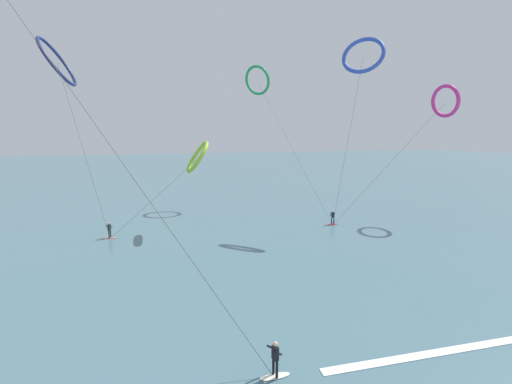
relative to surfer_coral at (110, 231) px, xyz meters
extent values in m
cube|color=#476B75|center=(11.84, 71.69, -0.78)|extent=(400.00, 200.00, 0.08)
ellipsoid|color=#EA7260|center=(0.00, -0.01, -0.71)|extent=(1.40, 0.40, 0.06)
cylinder|color=#1E2823|center=(0.05, 0.12, -0.28)|extent=(0.12, 0.12, 0.80)
cylinder|color=#1E2823|center=(-0.05, -0.14, -0.28)|extent=(0.12, 0.12, 0.80)
cube|color=#1E2823|center=(0.00, -0.01, 0.43)|extent=(0.31, 0.37, 0.62)
sphere|color=tan|center=(0.00, -0.01, 0.85)|extent=(0.22, 0.22, 0.22)
cylinder|color=#1E2823|center=(0.09, 0.31, 0.48)|extent=(0.50, 0.28, 0.39)
cylinder|color=#1E2823|center=(-0.09, -0.09, 0.48)|extent=(0.50, 0.28, 0.39)
ellipsoid|color=silver|center=(9.46, -24.16, -0.71)|extent=(1.40, 0.40, 0.06)
cylinder|color=black|center=(9.43, -24.02, -0.28)|extent=(0.12, 0.12, 0.80)
cylinder|color=black|center=(9.49, -24.29, -0.28)|extent=(0.12, 0.12, 0.80)
cube|color=black|center=(9.46, -24.16, 0.43)|extent=(0.27, 0.36, 0.62)
sphere|color=tan|center=(9.46, -24.16, 0.85)|extent=(0.22, 0.22, 0.22)
cylinder|color=black|center=(9.41, -23.82, 0.48)|extent=(0.51, 0.20, 0.39)
cylinder|color=black|center=(9.51, -24.25, 0.48)|extent=(0.51, 0.20, 0.39)
ellipsoid|color=red|center=(24.88, -1.80, -0.71)|extent=(1.40, 0.40, 0.06)
cylinder|color=#191E38|center=(24.97, -1.90, -0.28)|extent=(0.12, 0.12, 0.80)
cylinder|color=#191E38|center=(24.79, -1.69, -0.28)|extent=(0.12, 0.12, 0.80)
cube|color=#191E38|center=(24.88, -1.80, 0.43)|extent=(0.36, 0.37, 0.62)
sphere|color=tan|center=(24.88, -1.80, 0.85)|extent=(0.22, 0.22, 0.22)
cylinder|color=#191E38|center=(25.03, -1.84, 0.48)|extent=(0.44, 0.40, 0.39)
cylinder|color=#191E38|center=(24.74, -1.51, 0.48)|extent=(0.44, 0.40, 0.39)
torus|color=#8CC62D|center=(9.27, 0.22, 7.49)|extent=(2.76, 4.15, 3.60)
cylinder|color=#3F3F3F|center=(4.64, 0.11, 3.23)|extent=(9.29, 0.26, 8.11)
torus|color=navy|center=(-3.62, 0.96, 16.67)|extent=(3.45, 5.38, 4.50)
cylinder|color=#3F3F3F|center=(-1.81, 0.48, 7.85)|extent=(3.64, 1.00, 17.35)
cylinder|color=#3F3F3F|center=(2.48, -19.98, 10.06)|extent=(13.98, 8.39, 21.77)
torus|color=#2647B7|center=(27.38, -2.65, 18.51)|extent=(5.09, 5.08, 4.36)
cylinder|color=#3F3F3F|center=(26.13, -2.22, 8.74)|extent=(2.53, 0.88, 19.12)
torus|color=#CC288E|center=(39.18, -2.69, 13.94)|extent=(1.37, 4.08, 4.03)
cylinder|color=#3F3F3F|center=(32.03, -2.24, 6.45)|extent=(14.32, 0.92, 14.55)
torus|color=#199351|center=(20.12, 13.59, 17.95)|extent=(3.97, 4.50, 4.30)
cylinder|color=#3F3F3F|center=(22.50, 5.90, 8.46)|extent=(4.79, 15.41, 18.58)
cube|color=white|center=(20.70, -25.08, -0.76)|extent=(18.36, 1.60, 0.12)
camera|label=1|loc=(4.82, -36.67, 9.77)|focal=23.68mm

